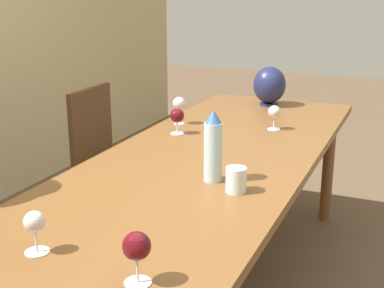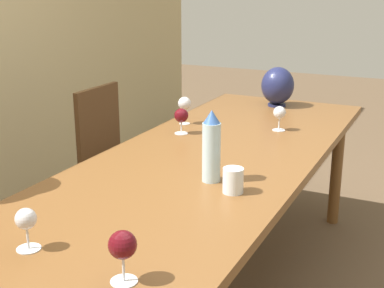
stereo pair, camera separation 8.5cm
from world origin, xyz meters
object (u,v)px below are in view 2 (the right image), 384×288
object	(u,v)px
wine_glass_3	(181,116)
wine_glass_4	(185,104)
water_tumbler	(233,180)
wine_glass_0	(123,246)
water_bottle	(211,147)
vase	(278,86)
wine_glass_1	(279,113)
chair_far	(119,156)
wine_glass_5	(26,221)

from	to	relation	value
wine_glass_3	wine_glass_4	size ratio (longest dim) A/B	0.88
water_tumbler	wine_glass_0	size ratio (longest dim) A/B	0.65
water_tumbler	water_bottle	bearing A→B (deg)	58.34
vase	wine_glass_3	xyz separation A→B (m)	(-0.80, 0.25, -0.03)
wine_glass_1	chair_far	xyz separation A→B (m)	(-0.08, 0.93, -0.34)
water_bottle	wine_glass_3	bearing A→B (deg)	36.68
water_tumbler	wine_glass_0	distance (m)	0.68
wine_glass_4	wine_glass_3	bearing A→B (deg)	-158.27
wine_glass_4	wine_glass_5	xyz separation A→B (m)	(-1.44, -0.22, -0.02)
water_bottle	wine_glass_4	world-z (taller)	water_bottle
wine_glass_3	wine_glass_5	distance (m)	1.27
vase	wine_glass_0	xyz separation A→B (m)	(-2.10, -0.25, -0.02)
water_bottle	wine_glass_1	bearing A→B (deg)	-1.42
vase	wine_glass_3	bearing A→B (deg)	162.98
wine_glass_0	water_tumbler	bearing A→B (deg)	-2.33
water_tumbler	wine_glass_4	distance (m)	0.99
vase	wine_glass_1	world-z (taller)	vase
water_bottle	vase	world-z (taller)	water_bottle
wine_glass_5	chair_far	world-z (taller)	chair_far
wine_glass_1	wine_glass_4	bearing A→B (deg)	100.65
wine_glass_0	vase	bearing A→B (deg)	6.71
wine_glass_1	chair_far	size ratio (longest dim) A/B	0.14
water_bottle	wine_glass_5	bearing A→B (deg)	161.10
chair_far	wine_glass_5	bearing A→B (deg)	-155.47
water_bottle	wine_glass_0	size ratio (longest dim) A/B	1.97
wine_glass_5	wine_glass_4	bearing A→B (deg)	8.84
wine_glass_1	wine_glass_3	world-z (taller)	wine_glass_3
wine_glass_1	wine_glass_5	size ratio (longest dim) A/B	1.00
wine_glass_1	chair_far	distance (m)	1.00
vase	wine_glass_0	world-z (taller)	vase
wine_glass_1	wine_glass_5	world-z (taller)	same
vase	wine_glass_5	xyz separation A→B (m)	(-2.07, 0.09, -0.04)
vase	wine_glass_3	world-z (taller)	vase
wine_glass_3	vase	bearing A→B (deg)	-17.02
wine_glass_4	chair_far	distance (m)	0.57
chair_far	wine_glass_4	bearing A→B (deg)	-92.07
water_bottle	wine_glass_3	xyz separation A→B (m)	(0.54, 0.40, -0.05)
water_tumbler	wine_glass_3	xyz separation A→B (m)	(0.61, 0.52, 0.04)
wine_glass_1	wine_glass_4	world-z (taller)	wine_glass_4
wine_glass_0	wine_glass_1	bearing A→B (deg)	2.60
wine_glass_3	wine_glass_4	bearing A→B (deg)	21.73
wine_glass_3	wine_glass_4	distance (m)	0.19
wine_glass_0	wine_glass_5	world-z (taller)	wine_glass_0
water_bottle	chair_far	xyz separation A→B (m)	(0.73, 0.91, -0.38)
vase	wine_glass_3	distance (m)	0.84
wine_glass_1	wine_glass_3	distance (m)	0.50
chair_far	vase	bearing A→B (deg)	-51.17
water_tumbler	wine_glass_0	world-z (taller)	wine_glass_0
water_tumbler	wine_glass_0	bearing A→B (deg)	177.67
water_bottle	water_tumbler	size ratio (longest dim) A/B	3.01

